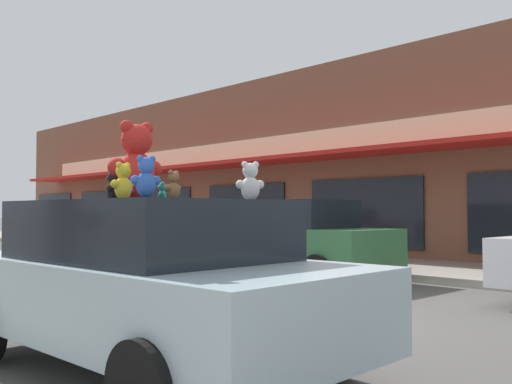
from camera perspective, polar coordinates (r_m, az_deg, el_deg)
ground_plane at (r=7.74m, az=7.09°, el=-12.58°), size 260.00×260.00×0.00m
storefront_row at (r=24.61m, az=8.69°, el=1.81°), size 13.02×35.61×6.09m
plush_art_car at (r=5.31m, az=-10.72°, el=-8.70°), size 2.20×4.26×1.52m
teddy_bear_giant at (r=5.60m, az=-11.88°, el=2.88°), size 0.57×0.36×0.77m
teddy_bear_yellow at (r=5.00m, az=-13.16°, el=1.00°), size 0.25×0.16×0.33m
teddy_bear_white at (r=5.25m, az=-0.58°, el=1.02°), size 0.27×0.23×0.37m
teddy_bear_blue at (r=4.17m, az=-10.94°, el=1.43°), size 0.23×0.16×0.31m
teddy_bear_purple at (r=5.38m, az=-13.06°, el=0.34°), size 0.18×0.15×0.24m
teddy_bear_orange at (r=6.03m, az=-11.38°, el=0.73°), size 0.23×0.28×0.38m
teddy_bear_teal at (r=6.08m, az=-9.36°, el=-0.05°), size 0.13×0.16×0.22m
teddy_bear_black at (r=5.74m, az=-14.07°, el=0.55°), size 0.21×0.21×0.31m
teddy_bear_brown at (r=5.05m, az=-8.25°, el=0.60°), size 0.20×0.13×0.27m
parked_car_far_center at (r=12.25m, az=4.37°, el=-4.67°), size 2.03×4.09×1.67m
parked_car_far_right at (r=16.84m, az=-11.19°, el=-4.02°), size 2.06×4.31×1.54m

